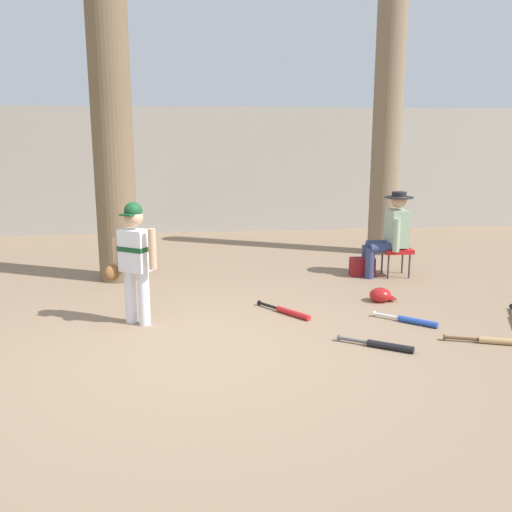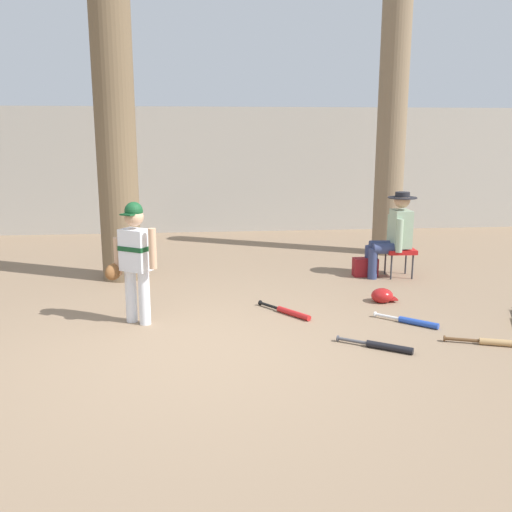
# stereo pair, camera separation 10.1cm
# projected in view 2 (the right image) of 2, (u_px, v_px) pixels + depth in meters

# --- Properties ---
(ground_plane) EXTENTS (60.00, 60.00, 0.00)m
(ground_plane) POSITION_uv_depth(u_px,v_px,m) (200.00, 352.00, 5.24)
(ground_plane) COLOR #897056
(concrete_back_wall) EXTENTS (18.00, 0.36, 2.50)m
(concrete_back_wall) POSITION_uv_depth(u_px,v_px,m) (197.00, 170.00, 11.49)
(concrete_back_wall) COLOR #ADA89E
(concrete_back_wall) RESTS_ON ground
(tree_near_player) EXTENTS (0.82, 0.82, 5.61)m
(tree_near_player) POSITION_uv_depth(u_px,v_px,m) (114.00, 102.00, 7.41)
(tree_near_player) COLOR brown
(tree_near_player) RESTS_ON ground
(tree_behind_spectator) EXTENTS (0.63, 0.63, 4.23)m
(tree_behind_spectator) POSITION_uv_depth(u_px,v_px,m) (391.00, 144.00, 9.19)
(tree_behind_spectator) COLOR #7F6B51
(tree_behind_spectator) RESTS_ON ground
(young_ballplayer) EXTENTS (0.60, 0.38, 1.31)m
(young_ballplayer) POSITION_uv_depth(u_px,v_px,m) (134.00, 255.00, 5.90)
(young_ballplayer) COLOR white
(young_ballplayer) RESTS_ON ground
(folding_stool) EXTENTS (0.42, 0.42, 0.41)m
(folding_stool) POSITION_uv_depth(u_px,v_px,m) (399.00, 251.00, 7.92)
(folding_stool) COLOR red
(folding_stool) RESTS_ON ground
(seated_spectator) EXTENTS (0.67, 0.53, 1.20)m
(seated_spectator) POSITION_uv_depth(u_px,v_px,m) (394.00, 232.00, 7.86)
(seated_spectator) COLOR navy
(seated_spectator) RESTS_ON ground
(handbag_beside_stool) EXTENTS (0.34, 0.18, 0.26)m
(handbag_beside_stool) POSITION_uv_depth(u_px,v_px,m) (365.00, 267.00, 8.00)
(handbag_beside_stool) COLOR maroon
(handbag_beside_stool) RESTS_ON ground
(bat_wood_tan) EXTENTS (0.78, 0.32, 0.07)m
(bat_wood_tan) POSITION_uv_depth(u_px,v_px,m) (499.00, 343.00, 5.39)
(bat_wood_tan) COLOR tan
(bat_wood_tan) RESTS_ON ground
(bat_red_barrel) EXTENTS (0.52, 0.67, 0.07)m
(bat_red_barrel) POSITION_uv_depth(u_px,v_px,m) (290.00, 312.00, 6.31)
(bat_red_barrel) COLOR red
(bat_red_barrel) RESTS_ON ground
(bat_black_composite) EXTENTS (0.65, 0.46, 0.07)m
(bat_black_composite) POSITION_uv_depth(u_px,v_px,m) (383.00, 346.00, 5.30)
(bat_black_composite) COLOR black
(bat_black_composite) RESTS_ON ground
(bat_blue_youth) EXTENTS (0.57, 0.52, 0.07)m
(bat_blue_youth) POSITION_uv_depth(u_px,v_px,m) (413.00, 322.00, 5.99)
(bat_blue_youth) COLOR #2347AD
(bat_blue_youth) RESTS_ON ground
(batting_helmet_red) EXTENTS (0.31, 0.24, 0.18)m
(batting_helmet_red) POSITION_uv_depth(u_px,v_px,m) (382.00, 296.00, 6.78)
(batting_helmet_red) COLOR #A81919
(batting_helmet_red) RESTS_ON ground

